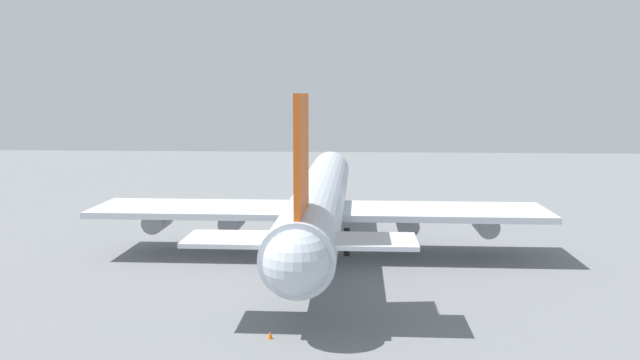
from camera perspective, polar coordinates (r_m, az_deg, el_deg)
ground_plane at (r=77.34m, az=-0.00°, el=-6.13°), size 253.29×253.29×0.00m
cargo_airplane at (r=75.78m, az=-0.02°, el=-1.77°), size 63.32×51.56×18.51m
safety_cone_nose at (r=105.32m, az=-0.78°, el=-2.22°), size 0.44×0.44×0.64m
safety_cone_tail at (r=50.35m, az=-4.46°, el=-13.54°), size 0.41×0.41×0.59m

